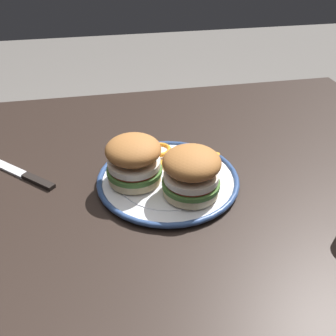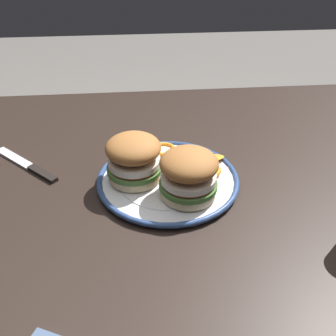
{
  "view_description": "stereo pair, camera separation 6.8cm",
  "coord_description": "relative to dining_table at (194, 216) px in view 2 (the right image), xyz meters",
  "views": [
    {
      "loc": [
        -0.19,
        -0.64,
        1.25
      ],
      "look_at": [
        -0.06,
        0.01,
        0.78
      ],
      "focal_mm": 40.36,
      "sensor_mm": 36.0,
      "label": 1
    },
    {
      "loc": [
        -0.12,
        -0.65,
        1.25
      ],
      "look_at": [
        -0.06,
        0.01,
        0.78
      ],
      "focal_mm": 40.36,
      "sensor_mm": 36.0,
      "label": 2
    }
  ],
  "objects": [
    {
      "name": "dining_table",
      "position": [
        0.0,
        0.0,
        0.0
      ],
      "size": [
        1.26,
        1.06,
        0.74
      ],
      "color": "black",
      "rests_on": "ground"
    },
    {
      "name": "dinner_plate",
      "position": [
        -0.06,
        0.01,
        0.1
      ],
      "size": [
        0.31,
        0.31,
        0.02
      ],
      "color": "white",
      "rests_on": "dining_table"
    },
    {
      "name": "sandwich_half_left",
      "position": [
        -0.02,
        -0.05,
        0.16
      ],
      "size": [
        0.16,
        0.16,
        0.1
      ],
      "color": "beige",
      "rests_on": "dinner_plate"
    },
    {
      "name": "sandwich_half_right",
      "position": [
        -0.13,
        0.02,
        0.16
      ],
      "size": [
        0.16,
        0.16,
        0.1
      ],
      "color": "beige",
      "rests_on": "dinner_plate"
    },
    {
      "name": "orange_peel_curled",
      "position": [
        -0.06,
        0.12,
        0.11
      ],
      "size": [
        0.08,
        0.08,
        0.01
      ],
      "color": "orange",
      "rests_on": "dinner_plate"
    },
    {
      "name": "orange_peel_strip_long",
      "position": [
        0.04,
        0.07,
        0.11
      ],
      "size": [
        0.07,
        0.04,
        0.01
      ],
      "color": "orange",
      "rests_on": "dinner_plate"
    },
    {
      "name": "orange_peel_strip_short",
      "position": [
        -0.04,
        0.06,
        0.11
      ],
      "size": [
        0.07,
        0.06,
        0.01
      ],
      "color": "orange",
      "rests_on": "dinner_plate"
    },
    {
      "name": "orange_peel_small_curl",
      "position": [
        0.03,
        0.02,
        0.11
      ],
      "size": [
        0.06,
        0.06,
        0.01
      ],
      "color": "orange",
      "rests_on": "dinner_plate"
    },
    {
      "name": "table_knife",
      "position": [
        -0.38,
        0.1,
        0.09
      ],
      "size": [
        0.17,
        0.17,
        0.01
      ],
      "color": "silver",
      "rests_on": "dining_table"
    }
  ]
}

